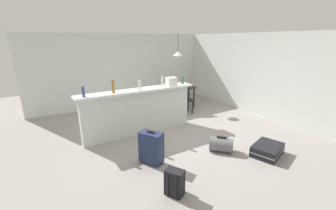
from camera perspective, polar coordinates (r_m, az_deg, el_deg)
The scene contains 18 objects.
ground_plane at distance 5.65m, azimuth 1.05°, elevation -7.19°, with size 13.00×13.00×0.05m, color gray.
wall_back at distance 7.96m, azimuth -10.96°, elevation 9.18°, with size 6.60×0.10×2.50m, color silver.
wall_right at distance 7.53m, azimuth 19.96°, elevation 8.04°, with size 0.10×6.00×2.50m, color silver.
partition_half_wall at distance 5.39m, azimuth -7.62°, elevation -2.04°, with size 2.80×0.20×1.09m, color silver.
bar_countertop at distance 5.23m, azimuth -7.86°, elevation 3.87°, with size 2.96×0.40×0.05m, color white.
bottle_blue at distance 4.79m, azimuth -21.60°, elevation 3.29°, with size 0.06×0.06×0.22m, color #284C89.
bottle_amber at distance 4.96m, azimuth -14.39°, elevation 4.84°, with size 0.06×0.06×0.30m, color #9E661E.
bottle_white at distance 5.13m, azimuth -7.54°, elevation 5.29°, with size 0.06×0.06×0.24m, color silver.
bottle_clear at distance 5.44m, azimuth -1.51°, elevation 6.24°, with size 0.06×0.06×0.27m, color silver.
bottle_green at distance 5.83m, azimuth 3.91°, elevation 6.63°, with size 0.07×0.07×0.21m, color #2D6B38.
grocery_bag at distance 5.58m, azimuth 0.92°, elevation 6.26°, with size 0.26×0.18×0.22m, color silver.
dining_table at distance 7.42m, azimuth 2.36°, elevation 4.17°, with size 1.10×0.80×0.74m.
dining_chair_near_partition at distance 6.96m, azimuth 4.53°, elevation 2.17°, with size 0.47×0.47×0.93m.
pendant_lamp at distance 7.21m, azimuth 2.68°, elevation 13.50°, with size 0.34×0.34×0.76m.
suitcase_flat_black at distance 4.97m, azimuth 24.89°, elevation -10.72°, with size 0.89×0.67×0.22m.
suitcase_upright_navy at distance 4.16m, azimuth -4.47°, elevation -11.12°, with size 0.43×0.50×0.67m.
backpack_black at distance 3.47m, azimuth 1.83°, elevation -19.89°, with size 0.33×0.33×0.42m.
duffel_bag_grey at distance 4.77m, azimuth 13.94°, elevation -10.18°, with size 0.55×0.56×0.34m.
Camera 1 is at (-2.79, -4.34, 2.28)m, focal length 22.93 mm.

